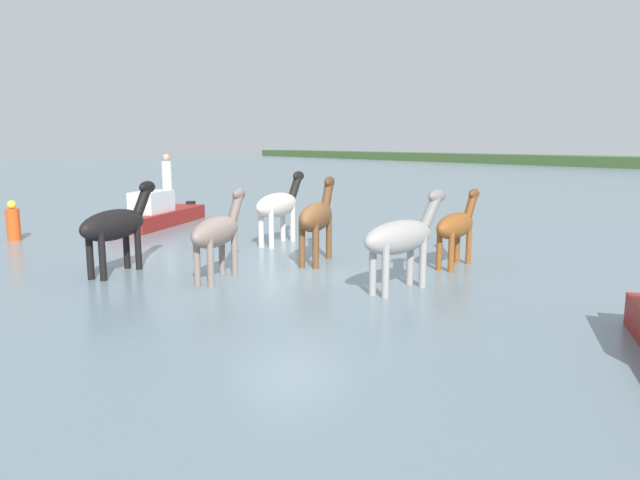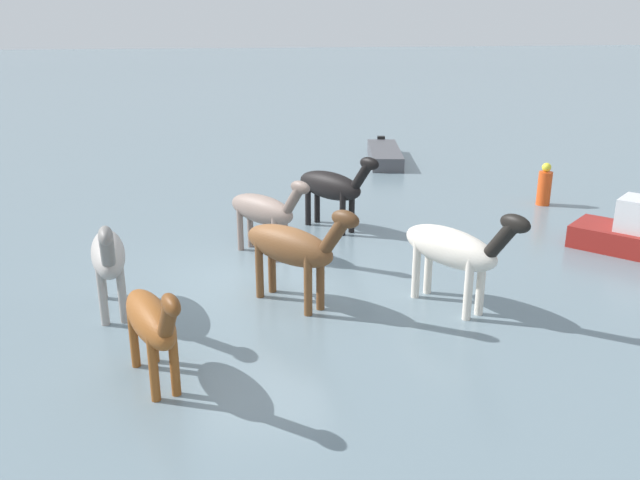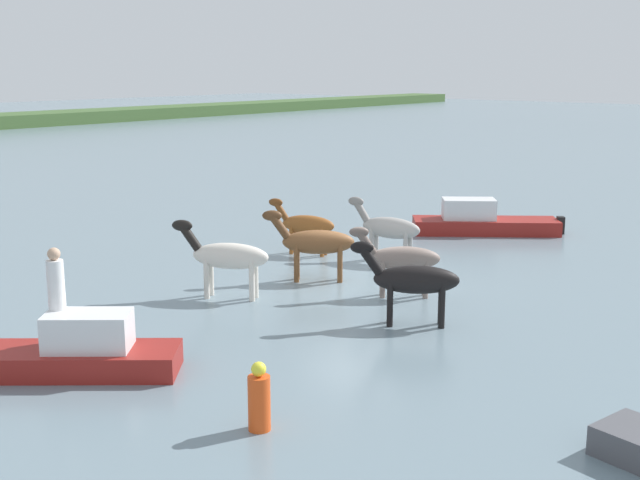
# 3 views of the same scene
# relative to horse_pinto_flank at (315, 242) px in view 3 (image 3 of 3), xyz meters

# --- Properties ---
(ground_plane) EXTENTS (217.12, 217.12, 0.00)m
(ground_plane) POSITION_rel_horse_pinto_flank_xyz_m (0.46, -0.98, -1.06)
(ground_plane) COLOR slate
(horse_pinto_flank) EXTENTS (1.84, 2.17, 1.92)m
(horse_pinto_flank) POSITION_rel_horse_pinto_flank_xyz_m (0.00, 0.00, 0.00)
(horse_pinto_flank) COLOR brown
(horse_pinto_flank) RESTS_ON ground_plane
(horse_lead) EXTENTS (1.66, 2.03, 1.77)m
(horse_lead) POSITION_rel_horse_pinto_flank_xyz_m (0.22, -2.62, -0.08)
(horse_lead) COLOR gray
(horse_lead) RESTS_ON ground_plane
(horse_rear_stallion) EXTENTS (1.51, 2.38, 1.94)m
(horse_rear_stallion) POSITION_rel_horse_pinto_flank_xyz_m (-2.65, 0.61, 0.01)
(horse_rear_stallion) COLOR silver
(horse_rear_stallion) RESTS_ON ground_plane
(horse_dun_straggler) EXTENTS (1.02, 2.15, 1.68)m
(horse_dun_straggler) POSITION_rel_horse_pinto_flank_xyz_m (2.21, 2.23, -0.13)
(horse_dun_straggler) COLOR brown
(horse_dun_straggler) RESTS_ON ground_plane
(horse_dark_mare) EXTENTS (0.81, 2.39, 1.85)m
(horse_dark_mare) POSITION_rel_horse_pinto_flank_xyz_m (3.05, -0.25, -0.04)
(horse_dark_mare) COLOR #9E9993
(horse_dark_mare) RESTS_ON ground_plane
(horse_chestnut_trailing) EXTENTS (1.69, 2.22, 1.89)m
(horse_chestnut_trailing) POSITION_rel_horse_pinto_flank_xyz_m (-1.52, -4.10, -0.02)
(horse_chestnut_trailing) COLOR black
(horse_chestnut_trailing) RESTS_ON ground_plane
(boat_motor_center) EXTENTS (3.75, 4.11, 1.33)m
(boat_motor_center) POSITION_rel_horse_pinto_flank_xyz_m (-8.10, -0.72, -0.75)
(boat_motor_center) COLOR maroon
(boat_motor_center) RESTS_ON ground_plane
(boat_skiff_near) EXTENTS (4.10, 4.75, 1.35)m
(boat_skiff_near) POSITION_rel_horse_pinto_flank_xyz_m (8.55, -0.36, -0.74)
(boat_skiff_near) COLOR maroon
(boat_skiff_near) RESTS_ON ground_plane
(person_helmsman_aft) EXTENTS (0.32, 0.32, 1.19)m
(person_helmsman_aft) POSITION_rel_horse_pinto_flank_xyz_m (-8.03, -0.42, 0.67)
(person_helmsman_aft) COLOR silver
(person_helmsman_aft) RESTS_ON boat_motor_center
(buoy_channel_marker) EXTENTS (0.36, 0.36, 1.14)m
(buoy_channel_marker) POSITION_rel_horse_pinto_flank_xyz_m (-7.53, -5.20, -0.55)
(buoy_channel_marker) COLOR #E54C19
(buoy_channel_marker) RESTS_ON ground_plane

